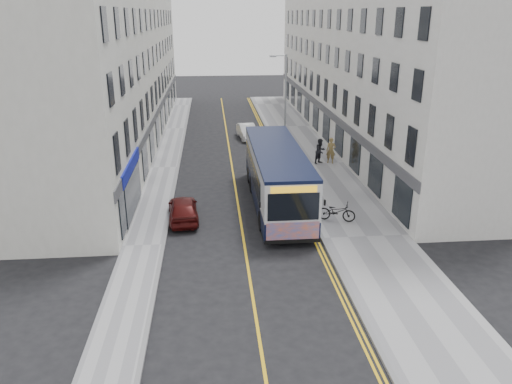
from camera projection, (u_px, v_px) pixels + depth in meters
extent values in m
plane|color=black|center=(243.00, 233.00, 26.12)|extent=(140.00, 140.00, 0.00)
cube|color=#979799|center=(314.00, 164.00, 37.88)|extent=(4.50, 64.00, 0.12)
cube|color=#979799|center=(165.00, 168.00, 36.91)|extent=(2.00, 64.00, 0.12)
cube|color=slate|center=(285.00, 165.00, 37.68)|extent=(0.18, 64.00, 0.13)
cube|color=slate|center=(178.00, 167.00, 37.00)|extent=(0.18, 64.00, 0.13)
cube|color=gold|center=(232.00, 167.00, 37.36)|extent=(0.12, 64.00, 0.01)
cube|color=gold|center=(279.00, 166.00, 37.67)|extent=(0.10, 64.00, 0.01)
cube|color=gold|center=(282.00, 165.00, 37.68)|extent=(0.10, 64.00, 0.01)
cube|color=silver|center=(355.00, 65.00, 44.58)|extent=(6.00, 46.00, 13.00)
cube|color=silver|center=(121.00, 67.00, 42.83)|extent=(6.00, 46.00, 13.00)
cylinder|color=#9A9EA3|center=(285.00, 108.00, 38.25)|extent=(0.14, 0.14, 8.00)
cylinder|color=#9A9EA3|center=(280.00, 56.00, 36.88)|extent=(1.00, 0.08, 0.08)
cube|color=#9A9EA3|center=(273.00, 56.00, 36.86)|extent=(0.50, 0.18, 0.12)
cube|color=black|center=(276.00, 191.00, 29.64)|extent=(2.74, 12.03, 0.98)
cube|color=#B5B7BC|center=(277.00, 168.00, 29.14)|extent=(2.74, 12.03, 1.97)
cube|color=black|center=(277.00, 150.00, 28.78)|extent=(2.76, 12.03, 0.18)
cube|color=black|center=(252.00, 168.00, 29.71)|extent=(0.04, 9.41, 1.26)
cube|color=black|center=(298.00, 167.00, 29.95)|extent=(0.04, 9.41, 1.26)
cube|color=black|center=(293.00, 207.00, 23.52)|extent=(2.46, 0.04, 1.37)
cube|color=#FD6215|center=(293.00, 232.00, 23.96)|extent=(2.57, 0.04, 1.04)
cube|color=gold|center=(294.00, 190.00, 23.21)|extent=(2.19, 0.04, 0.31)
cylinder|color=black|center=(262.00, 221.00, 26.26)|extent=(0.31, 1.09, 1.09)
cylinder|color=black|center=(308.00, 219.00, 26.47)|extent=(0.31, 1.09, 1.09)
cylinder|color=black|center=(252.00, 184.00, 31.90)|extent=(0.31, 1.09, 1.09)
cylinder|color=black|center=(291.00, 183.00, 32.11)|extent=(0.31, 1.09, 1.09)
cylinder|color=black|center=(250.00, 175.00, 33.74)|extent=(0.31, 1.09, 1.09)
cylinder|color=black|center=(286.00, 174.00, 33.96)|extent=(0.31, 1.09, 1.09)
imported|color=black|center=(337.00, 211.00, 27.21)|extent=(2.17, 1.38, 1.08)
imported|color=olive|center=(331.00, 151.00, 37.61)|extent=(0.82, 0.67, 1.93)
imported|color=black|center=(320.00, 151.00, 37.54)|extent=(1.17, 1.13, 1.90)
imported|color=white|center=(247.00, 132.00, 45.54)|extent=(1.84, 4.13, 1.32)
imported|color=#450C0B|center=(183.00, 209.00, 27.53)|extent=(1.90, 4.08, 1.35)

